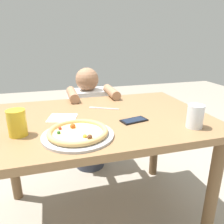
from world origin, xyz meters
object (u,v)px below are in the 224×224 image
(fork, at_px, (102,108))
(cell_phone, at_px, (134,120))
(drink_cup_colored, at_px, (17,123))
(diner_seated, at_px, (89,123))
(water_cup_clear, at_px, (195,116))
(pizza_near, at_px, (78,133))

(fork, height_order, cell_phone, cell_phone)
(fork, bearing_deg, drink_cup_colored, -149.05)
(cell_phone, relative_size, diner_seated, 0.17)
(drink_cup_colored, distance_m, fork, 0.58)
(cell_phone, xyz_separation_m, diner_seated, (-0.13, 0.78, -0.30))
(drink_cup_colored, height_order, fork, drink_cup_colored)
(water_cup_clear, bearing_deg, fork, 131.37)
(pizza_near, distance_m, drink_cup_colored, 0.30)
(fork, distance_m, cell_phone, 0.30)
(water_cup_clear, bearing_deg, drink_cup_colored, 170.36)
(fork, xyz_separation_m, diner_seated, (-0.01, 0.51, -0.30))
(pizza_near, bearing_deg, drink_cup_colored, 161.30)
(pizza_near, relative_size, diner_seated, 0.36)
(pizza_near, height_order, drink_cup_colored, drink_cup_colored)
(cell_phone, bearing_deg, diner_seated, 99.15)
(pizza_near, distance_m, fork, 0.44)
(drink_cup_colored, relative_size, diner_seated, 0.14)
(pizza_near, height_order, water_cup_clear, water_cup_clear)
(drink_cup_colored, distance_m, cell_phone, 0.61)
(drink_cup_colored, distance_m, diner_seated, 1.01)
(drink_cup_colored, xyz_separation_m, cell_phone, (0.61, 0.02, -0.06))
(pizza_near, bearing_deg, water_cup_clear, -5.32)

